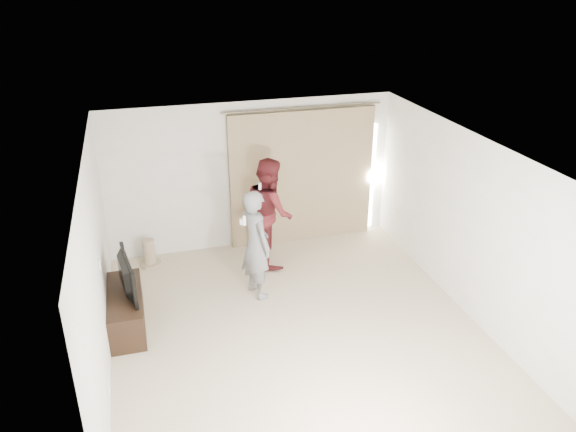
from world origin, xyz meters
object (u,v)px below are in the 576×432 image
object	(u,v)px
tv_console	(126,310)
person_woman	(270,212)
tv	(121,276)
person_man	(256,244)

from	to	relation	value
tv_console	person_woman	size ratio (longest dim) A/B	0.73
tv_console	person_woman	world-z (taller)	person_woman
tv	person_woman	bearing A→B (deg)	-70.21
person_woman	tv_console	bearing A→B (deg)	-152.18
tv_console	tv	world-z (taller)	tv
tv_console	person_man	size ratio (longest dim) A/B	0.79
tv	person_woman	distance (m)	2.71
person_woman	tv	bearing A→B (deg)	-152.18
tv_console	tv	distance (m)	0.54
tv	person_man	bearing A→B (deg)	-88.96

